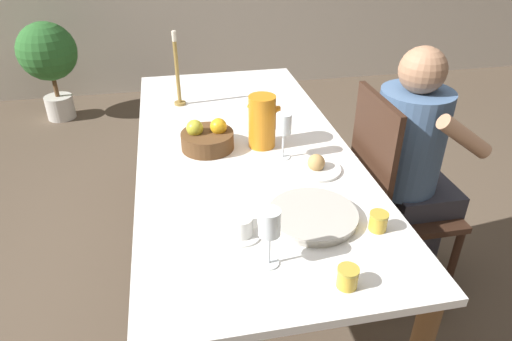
{
  "coord_description": "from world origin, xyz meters",
  "views": [
    {
      "loc": [
        -0.29,
        -1.76,
        1.66
      ],
      "look_at": [
        0.0,
        -0.3,
        0.77
      ],
      "focal_mm": 32.0,
      "sensor_mm": 36.0,
      "label": 1
    }
  ],
  "objects_px": {
    "wine_glass_water": "(284,126)",
    "jam_jar_red": "(348,276)",
    "red_pitcher": "(262,121)",
    "fruit_bowl": "(207,138)",
    "teacup_near_person": "(242,228)",
    "candlestick_tall": "(178,76)",
    "potted_plant": "(48,57)",
    "serving_tray": "(313,216)",
    "bread_plate": "(316,166)",
    "chair_person_side": "(390,196)",
    "person_seated": "(414,155)",
    "wine_glass_juice": "(269,226)",
    "jam_jar_amber": "(378,221)"
  },
  "relations": [
    {
      "from": "wine_glass_juice",
      "to": "teacup_near_person",
      "type": "distance_m",
      "value": 0.19
    },
    {
      "from": "jam_jar_amber",
      "to": "teacup_near_person",
      "type": "bearing_deg",
      "value": 173.02
    },
    {
      "from": "person_seated",
      "to": "fruit_bowl",
      "type": "height_order",
      "value": "person_seated"
    },
    {
      "from": "person_seated",
      "to": "fruit_bowl",
      "type": "bearing_deg",
      "value": -102.22
    },
    {
      "from": "jam_jar_red",
      "to": "potted_plant",
      "type": "bearing_deg",
      "value": 114.38
    },
    {
      "from": "jam_jar_red",
      "to": "wine_glass_water",
      "type": "bearing_deg",
      "value": 89.8
    },
    {
      "from": "red_pitcher",
      "to": "jam_jar_red",
      "type": "height_order",
      "value": "red_pitcher"
    },
    {
      "from": "candlestick_tall",
      "to": "wine_glass_water",
      "type": "bearing_deg",
      "value": -59.38
    },
    {
      "from": "serving_tray",
      "to": "fruit_bowl",
      "type": "distance_m",
      "value": 0.66
    },
    {
      "from": "wine_glass_water",
      "to": "serving_tray",
      "type": "distance_m",
      "value": 0.46
    },
    {
      "from": "chair_person_side",
      "to": "fruit_bowl",
      "type": "height_order",
      "value": "chair_person_side"
    },
    {
      "from": "candlestick_tall",
      "to": "jam_jar_amber",
      "type": "bearing_deg",
      "value": -64.03
    },
    {
      "from": "red_pitcher",
      "to": "wine_glass_water",
      "type": "relative_size",
      "value": 1.15
    },
    {
      "from": "wine_glass_juice",
      "to": "fruit_bowl",
      "type": "height_order",
      "value": "wine_glass_juice"
    },
    {
      "from": "teacup_near_person",
      "to": "chair_person_side",
      "type": "bearing_deg",
      "value": 28.44
    },
    {
      "from": "jam_jar_red",
      "to": "fruit_bowl",
      "type": "bearing_deg",
      "value": 108.28
    },
    {
      "from": "fruit_bowl",
      "to": "jam_jar_amber",
      "type": "bearing_deg",
      "value": -54.18
    },
    {
      "from": "jam_jar_amber",
      "to": "candlestick_tall",
      "type": "distance_m",
      "value": 1.34
    },
    {
      "from": "red_pitcher",
      "to": "wine_glass_juice",
      "type": "height_order",
      "value": "red_pitcher"
    },
    {
      "from": "serving_tray",
      "to": "bread_plate",
      "type": "distance_m",
      "value": 0.33
    },
    {
      "from": "candlestick_tall",
      "to": "potted_plant",
      "type": "xyz_separation_m",
      "value": [
        -1.0,
        1.66,
        -0.33
      ]
    },
    {
      "from": "chair_person_side",
      "to": "wine_glass_water",
      "type": "height_order",
      "value": "chair_person_side"
    },
    {
      "from": "wine_glass_water",
      "to": "serving_tray",
      "type": "xyz_separation_m",
      "value": [
        -0.0,
        -0.44,
        -0.13
      ]
    },
    {
      "from": "red_pitcher",
      "to": "serving_tray",
      "type": "bearing_deg",
      "value": -84.03
    },
    {
      "from": "wine_glass_juice",
      "to": "bread_plate",
      "type": "xyz_separation_m",
      "value": [
        0.3,
        0.5,
        -0.12
      ]
    },
    {
      "from": "red_pitcher",
      "to": "fruit_bowl",
      "type": "relative_size",
      "value": 1.01
    },
    {
      "from": "serving_tray",
      "to": "fruit_bowl",
      "type": "height_order",
      "value": "fruit_bowl"
    },
    {
      "from": "fruit_bowl",
      "to": "jam_jar_red",
      "type": "bearing_deg",
      "value": -71.72
    },
    {
      "from": "wine_glass_water",
      "to": "jam_jar_red",
      "type": "xyz_separation_m",
      "value": [
        -0.0,
        -0.76,
        -0.11
      ]
    },
    {
      "from": "serving_tray",
      "to": "bread_plate",
      "type": "xyz_separation_m",
      "value": [
        0.11,
        0.31,
        0.0
      ]
    },
    {
      "from": "wine_glass_water",
      "to": "teacup_near_person",
      "type": "xyz_separation_m",
      "value": [
        -0.26,
        -0.48,
        -0.12
      ]
    },
    {
      "from": "wine_glass_water",
      "to": "serving_tray",
      "type": "relative_size",
      "value": 0.65
    },
    {
      "from": "fruit_bowl",
      "to": "teacup_near_person",
      "type": "bearing_deg",
      "value": -85.91
    },
    {
      "from": "chair_person_side",
      "to": "red_pitcher",
      "type": "xyz_separation_m",
      "value": [
        -0.55,
        0.2,
        0.33
      ]
    },
    {
      "from": "serving_tray",
      "to": "jam_jar_red",
      "type": "relative_size",
      "value": 4.82
    },
    {
      "from": "red_pitcher",
      "to": "jam_jar_red",
      "type": "bearing_deg",
      "value": -86.04
    },
    {
      "from": "wine_glass_juice",
      "to": "teacup_near_person",
      "type": "xyz_separation_m",
      "value": [
        -0.06,
        0.15,
        -0.11
      ]
    },
    {
      "from": "bread_plate",
      "to": "jam_jar_amber",
      "type": "height_order",
      "value": "bread_plate"
    },
    {
      "from": "person_seated",
      "to": "jam_jar_red",
      "type": "bearing_deg",
      "value": -39.44
    },
    {
      "from": "bread_plate",
      "to": "jam_jar_red",
      "type": "xyz_separation_m",
      "value": [
        -0.11,
        -0.63,
        0.02
      ]
    },
    {
      "from": "wine_glass_juice",
      "to": "serving_tray",
      "type": "relative_size",
      "value": 0.64
    },
    {
      "from": "red_pitcher",
      "to": "wine_glass_juice",
      "type": "xyz_separation_m",
      "value": [
        -0.14,
        -0.75,
        0.03
      ]
    },
    {
      "from": "chair_person_side",
      "to": "candlestick_tall",
      "type": "height_order",
      "value": "candlestick_tall"
    },
    {
      "from": "chair_person_side",
      "to": "wine_glass_juice",
      "type": "relative_size",
      "value": 5.07
    },
    {
      "from": "wine_glass_juice",
      "to": "candlestick_tall",
      "type": "relative_size",
      "value": 0.51
    },
    {
      "from": "wine_glass_water",
      "to": "jam_jar_red",
      "type": "distance_m",
      "value": 0.76
    },
    {
      "from": "person_seated",
      "to": "wine_glass_juice",
      "type": "relative_size",
      "value": 6.01
    },
    {
      "from": "wine_glass_juice",
      "to": "jam_jar_red",
      "type": "distance_m",
      "value": 0.26
    },
    {
      "from": "red_pitcher",
      "to": "teacup_near_person",
      "type": "distance_m",
      "value": 0.64
    },
    {
      "from": "wine_glass_juice",
      "to": "fruit_bowl",
      "type": "relative_size",
      "value": 0.85
    }
  ]
}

